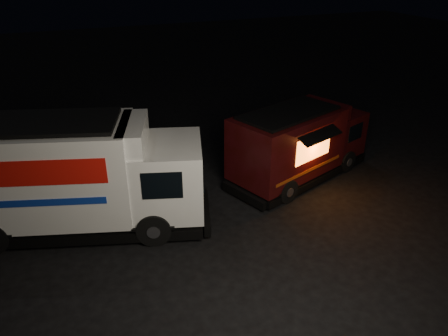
% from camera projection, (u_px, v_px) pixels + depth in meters
% --- Properties ---
extents(ground, '(80.00, 80.00, 0.00)m').
position_uv_depth(ground, '(232.00, 245.00, 12.24)').
color(ground, black).
rests_on(ground, ground).
extents(white_truck, '(7.79, 4.65, 3.34)m').
position_uv_depth(white_truck, '(79.00, 176.00, 12.39)').
color(white_truck, white).
rests_on(white_truck, ground).
extents(red_truck, '(6.09, 3.87, 2.66)m').
position_uv_depth(red_truck, '(301.00, 142.00, 15.39)').
color(red_truck, '#35090D').
rests_on(red_truck, ground).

